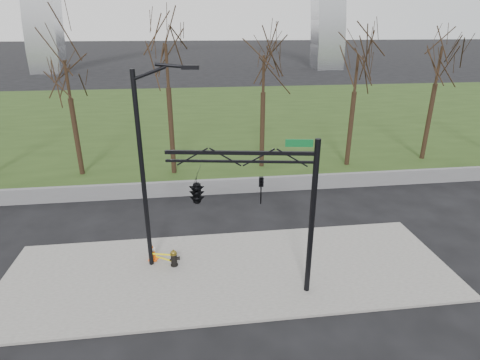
{
  "coord_description": "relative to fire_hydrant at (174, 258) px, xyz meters",
  "views": [
    {
      "loc": [
        -1.31,
        -13.24,
        9.41
      ],
      "look_at": [
        0.68,
        2.0,
        3.23
      ],
      "focal_mm": 29.01,
      "sensor_mm": 36.0,
      "label": 1
    }
  ],
  "objects": [
    {
      "name": "fire_hydrant",
      "position": [
        0.0,
        0.0,
        0.0
      ],
      "size": [
        0.47,
        0.31,
        0.76
      ],
      "rotation": [
        0.0,
        0.0,
        0.1
      ],
      "color": "black",
      "rests_on": "sidewalk"
    },
    {
      "name": "sidewalk",
      "position": [
        2.25,
        -0.64,
        -0.4
      ],
      "size": [
        18.0,
        6.0,
        0.1
      ],
      "primitive_type": "cube",
      "color": "slate",
      "rests_on": "ground"
    },
    {
      "name": "tree_row",
      "position": [
        2.75,
        11.36,
        4.08
      ],
      "size": [
        47.0,
        4.0,
        9.06
      ],
      "color": "black",
      "rests_on": "ground"
    },
    {
      "name": "grass_strip",
      "position": [
        2.25,
        29.36,
        -0.42
      ],
      "size": [
        120.0,
        40.0,
        0.06
      ],
      "primitive_type": "cube",
      "color": "#253A15",
      "rests_on": "ground"
    },
    {
      "name": "traffic_cone",
      "position": [
        -0.9,
        0.56,
        0.01
      ],
      "size": [
        0.47,
        0.47,
        0.72
      ],
      "rotation": [
        0.0,
        0.0,
        -0.33
      ],
      "color": "#F95B0D",
      "rests_on": "sidewalk"
    },
    {
      "name": "guardrail",
      "position": [
        2.25,
        7.36,
        0.0
      ],
      "size": [
        60.0,
        0.3,
        0.9
      ],
      "primitive_type": "cube",
      "color": "#59595B",
      "rests_on": "ground"
    },
    {
      "name": "traffic_signal_mast",
      "position": [
        1.79,
        -1.73,
        3.7
      ],
      "size": [
        5.04,
        2.54,
        6.0
      ],
      "rotation": [
        0.0,
        0.0,
        -0.16
      ],
      "color": "black",
      "rests_on": "ground"
    },
    {
      "name": "caution_tape",
      "position": [
        -0.47,
        0.2,
        -0.02
      ],
      "size": [
        0.95,
        0.57,
        0.4
      ],
      "color": "#FFE90D",
      "rests_on": "ground"
    },
    {
      "name": "street_light",
      "position": [
        -0.74,
        0.21,
        4.25
      ],
      "size": [
        2.39,
        0.49,
        8.21
      ],
      "rotation": [
        0.0,
        0.0,
        -0.13
      ],
      "color": "black",
      "rests_on": "ground"
    },
    {
      "name": "ground",
      "position": [
        2.25,
        -0.64,
        -0.45
      ],
      "size": [
        500.0,
        500.0,
        0.0
      ],
      "primitive_type": "plane",
      "color": "black",
      "rests_on": "ground"
    }
  ]
}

